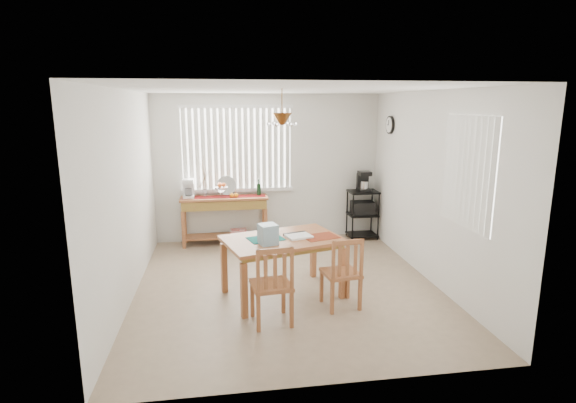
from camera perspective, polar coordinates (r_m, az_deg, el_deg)
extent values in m
cube|color=#9D846A|center=(6.24, -0.15, -10.63)|extent=(4.00, 4.50, 0.01)
cube|color=silver|center=(8.10, -2.57, 4.32)|extent=(4.00, 0.10, 2.60)
cube|color=silver|center=(3.66, 5.18, -5.64)|extent=(4.00, 0.10, 2.60)
cube|color=silver|center=(5.91, -20.21, 0.58)|extent=(0.10, 4.50, 2.60)
cube|color=silver|center=(6.47, 18.10, 1.69)|extent=(0.10, 4.50, 2.60)
cube|color=white|center=(5.75, -0.17, 14.55)|extent=(4.00, 4.50, 0.10)
cube|color=white|center=(7.97, -6.51, 6.65)|extent=(1.90, 0.01, 1.40)
cube|color=white|center=(7.98, -13.00, 6.42)|extent=(0.07, 0.03, 1.40)
cube|color=white|center=(7.97, -12.24, 6.45)|extent=(0.07, 0.03, 1.40)
cube|color=white|center=(7.96, -11.48, 6.48)|extent=(0.07, 0.03, 1.40)
cube|color=white|center=(7.96, -10.71, 6.51)|extent=(0.07, 0.03, 1.40)
cube|color=white|center=(7.95, -9.95, 6.54)|extent=(0.07, 0.03, 1.40)
cube|color=white|center=(7.95, -9.18, 6.56)|extent=(0.07, 0.03, 1.40)
cube|color=white|center=(7.95, -8.42, 6.59)|extent=(0.07, 0.03, 1.40)
cube|color=white|center=(7.95, -7.65, 6.61)|extent=(0.07, 0.03, 1.40)
cube|color=white|center=(7.96, -6.89, 6.63)|extent=(0.07, 0.03, 1.40)
cube|color=white|center=(7.96, -6.12, 6.65)|extent=(0.07, 0.03, 1.40)
cube|color=white|center=(7.97, -5.36, 6.67)|extent=(0.07, 0.03, 1.40)
cube|color=white|center=(7.97, -4.60, 6.69)|extent=(0.07, 0.03, 1.40)
cube|color=white|center=(7.98, -3.84, 6.71)|extent=(0.07, 0.03, 1.40)
cube|color=white|center=(7.99, -3.08, 6.73)|extent=(0.07, 0.03, 1.40)
cube|color=white|center=(8.00, -2.32, 6.74)|extent=(0.07, 0.03, 1.40)
cube|color=white|center=(8.01, -1.57, 6.76)|extent=(0.07, 0.03, 1.40)
cube|color=white|center=(8.03, -0.81, 6.77)|extent=(0.07, 0.03, 1.40)
cube|color=white|center=(8.04, -0.06, 6.78)|extent=(0.07, 0.03, 1.40)
cube|color=white|center=(8.05, -6.38, 1.46)|extent=(1.98, 0.06, 0.06)
cube|color=white|center=(7.91, -6.63, 11.90)|extent=(1.98, 0.06, 0.06)
cube|color=white|center=(5.61, 21.91, 3.48)|extent=(0.01, 1.10, 1.30)
cube|color=white|center=(5.19, 24.55, 2.61)|extent=(0.03, 0.07, 1.30)
cube|color=white|center=(5.28, 23.91, 2.82)|extent=(0.03, 0.07, 1.30)
cube|color=white|center=(5.38, 23.29, 3.01)|extent=(0.03, 0.07, 1.30)
cube|color=white|center=(5.47, 22.69, 3.21)|extent=(0.03, 0.07, 1.30)
cube|color=white|center=(5.56, 22.11, 3.39)|extent=(0.03, 0.07, 1.30)
cube|color=white|center=(5.66, 21.55, 3.57)|extent=(0.03, 0.07, 1.30)
cube|color=white|center=(5.75, 21.00, 3.74)|extent=(0.03, 0.07, 1.30)
cube|color=white|center=(5.85, 20.48, 3.91)|extent=(0.03, 0.07, 1.30)
cube|color=white|center=(5.94, 19.97, 4.07)|extent=(0.03, 0.07, 1.30)
cube|color=white|center=(6.04, 19.47, 4.23)|extent=(0.03, 0.07, 1.30)
cylinder|color=black|center=(7.77, 12.85, 9.46)|extent=(0.04, 0.30, 0.30)
cylinder|color=white|center=(7.76, 12.68, 9.47)|extent=(0.01, 0.25, 0.25)
cylinder|color=brown|center=(5.43, -0.77, 12.36)|extent=(0.01, 0.01, 0.34)
cone|color=brown|center=(5.43, -0.77, 10.46)|extent=(0.24, 0.24, 0.14)
sphere|color=white|center=(5.46, 0.92, 9.84)|extent=(0.05, 0.05, 0.05)
sphere|color=white|center=(5.58, -0.14, 9.90)|extent=(0.05, 0.05, 0.05)
sphere|color=white|center=(5.56, -1.79, 9.88)|extent=(0.05, 0.05, 0.05)
sphere|color=white|center=(5.42, -2.47, 9.81)|extent=(0.05, 0.05, 0.05)
sphere|color=white|center=(5.29, -1.43, 9.76)|extent=(0.05, 0.05, 0.05)
sphere|color=white|center=(5.31, 0.31, 9.77)|extent=(0.05, 0.05, 0.05)
cube|color=#A66238|center=(7.86, -8.11, 0.45)|extent=(1.50, 0.42, 0.04)
cube|color=olive|center=(7.88, -8.08, -0.28)|extent=(1.45, 0.38, 0.15)
cube|color=#A66238|center=(7.85, -13.13, -3.55)|extent=(0.06, 0.06, 0.65)
cube|color=#A66238|center=(7.86, -2.84, -3.21)|extent=(0.06, 0.06, 0.65)
cube|color=#A66238|center=(8.17, -12.96, -2.92)|extent=(0.06, 0.06, 0.65)
cube|color=#A66238|center=(8.17, -3.07, -2.60)|extent=(0.06, 0.06, 0.65)
cube|color=#A66238|center=(8.03, -7.96, -4.34)|extent=(1.39, 0.37, 0.03)
cube|color=red|center=(8.02, -6.29, -3.86)|extent=(0.28, 0.21, 0.09)
cube|color=maroon|center=(7.86, -8.11, 0.61)|extent=(1.43, 0.23, 0.01)
cube|color=white|center=(7.87, -12.49, 0.61)|extent=(0.19, 0.23, 0.05)
cube|color=white|center=(7.93, -12.49, 1.55)|extent=(0.19, 0.08, 0.28)
cube|color=white|center=(7.81, -12.59, 2.54)|extent=(0.19, 0.21, 0.07)
cylinder|color=white|center=(7.83, -12.53, 1.17)|extent=(0.12, 0.12, 0.12)
cylinder|color=white|center=(7.83, -8.46, 0.88)|extent=(0.05, 0.05, 0.09)
cone|color=white|center=(7.81, -8.48, 1.52)|extent=(0.24, 0.24, 0.08)
sphere|color=red|center=(7.80, -8.16, 2.11)|extent=(0.08, 0.08, 0.08)
sphere|color=red|center=(7.84, -8.68, 2.15)|extent=(0.08, 0.08, 0.08)
sphere|color=red|center=(7.76, -8.67, 2.04)|extent=(0.08, 0.08, 0.08)
sphere|color=orange|center=(7.78, -7.15, 0.78)|extent=(0.08, 0.08, 0.08)
sphere|color=orange|center=(7.78, -6.59, 0.79)|extent=(0.08, 0.08, 0.08)
cylinder|color=silver|center=(8.00, -7.83, 2.03)|extent=(0.34, 0.08, 0.33)
cylinder|color=white|center=(7.90, -10.51, 1.04)|extent=(0.08, 0.08, 0.13)
cylinder|color=#4C3823|center=(7.85, -10.59, 3.03)|extent=(0.08, 0.04, 0.42)
cylinder|color=#4C3823|center=(7.85, -10.60, 3.19)|extent=(0.13, 0.06, 0.45)
cylinder|color=#4C3823|center=(7.85, -10.59, 2.86)|extent=(0.16, 0.07, 0.34)
cylinder|color=#4C3823|center=(7.84, -10.61, 3.36)|extent=(0.05, 0.03, 0.51)
cylinder|color=#4C3823|center=(7.85, -10.58, 2.79)|extent=(0.21, 0.09, 0.29)
cylinder|color=black|center=(7.91, -3.72, 1.56)|extent=(0.07, 0.07, 0.22)
cylinder|color=black|center=(7.89, -3.73, 2.60)|extent=(0.03, 0.03, 0.08)
cylinder|color=black|center=(8.09, 8.22, -2.02)|extent=(0.02, 0.02, 0.88)
cylinder|color=black|center=(8.24, 11.41, -1.88)|extent=(0.02, 0.02, 0.88)
cylinder|color=black|center=(8.43, 7.50, -1.40)|extent=(0.02, 0.02, 0.88)
cylinder|color=black|center=(8.58, 10.56, -1.28)|extent=(0.02, 0.02, 0.88)
cube|color=black|center=(8.24, 9.53, 1.23)|extent=(0.52, 0.41, 0.03)
cube|color=black|center=(8.33, 9.43, -1.64)|extent=(0.52, 0.41, 0.03)
cube|color=black|center=(8.43, 9.34, -4.14)|extent=(0.52, 0.41, 0.03)
cube|color=black|center=(8.30, 9.46, -0.79)|extent=(0.39, 0.31, 0.23)
cube|color=black|center=(8.21, 9.59, 1.49)|extent=(0.21, 0.25, 0.05)
cube|color=black|center=(8.27, 9.44, 2.48)|extent=(0.21, 0.08, 0.31)
cube|color=black|center=(8.16, 9.66, 3.56)|extent=(0.21, 0.23, 0.07)
cylinder|color=silver|center=(8.19, 9.63, 2.12)|extent=(0.13, 0.13, 0.13)
cube|color=#A66238|center=(5.68, -0.72, -4.86)|extent=(1.63, 1.28, 0.04)
cube|color=olive|center=(5.70, -0.72, -5.35)|extent=(1.50, 1.15, 0.06)
cube|color=#A66238|center=(5.26, -5.59, -11.21)|extent=(0.09, 0.09, 0.67)
cube|color=#A66238|center=(5.77, 6.95, -9.03)|extent=(0.09, 0.09, 0.67)
cube|color=#A66238|center=(5.96, -8.11, -8.36)|extent=(0.09, 0.09, 0.67)
cube|color=#A66238|center=(6.43, 3.23, -6.72)|extent=(0.09, 0.09, 0.67)
cube|color=#126964|center=(5.65, -2.84, -4.74)|extent=(0.50, 0.41, 0.01)
cube|color=maroon|center=(5.74, 4.12, -4.48)|extent=(0.50, 0.41, 0.01)
cube|color=white|center=(5.71, 1.37, -4.43)|extent=(0.36, 0.32, 0.03)
cube|color=black|center=(5.83, 0.80, -4.06)|extent=(0.30, 0.11, 0.03)
cube|color=#82A7BD|center=(5.41, -2.56, -4.18)|extent=(0.25, 0.25, 0.25)
cube|color=#A66238|center=(5.10, -2.14, -10.57)|extent=(0.48, 0.48, 0.04)
cube|color=#A66238|center=(5.40, -0.59, -11.91)|extent=(0.05, 0.05, 0.42)
cube|color=#A66238|center=(5.33, -4.55, -12.29)|extent=(0.05, 0.05, 0.42)
cube|color=#A66238|center=(5.07, 0.46, -13.58)|extent=(0.05, 0.05, 0.42)
cube|color=#A66238|center=(5.00, -3.78, -14.02)|extent=(0.05, 0.05, 0.42)
cube|color=#A66238|center=(4.87, 0.50, -8.43)|extent=(0.04, 0.04, 0.47)
cube|color=#A66238|center=(4.79, -3.84, -8.81)|extent=(0.04, 0.04, 0.47)
cube|color=#A66238|center=(4.76, -1.67, -6.31)|extent=(0.39, 0.07, 0.06)
cube|color=#A66238|center=(4.86, -0.45, -8.78)|extent=(0.04, 0.02, 0.38)
cube|color=#A66238|center=(4.83, -1.65, -8.89)|extent=(0.04, 0.02, 0.38)
cube|color=#A66238|center=(4.81, -2.86, -9.00)|extent=(0.04, 0.02, 0.38)
cube|color=#A66238|center=(5.52, 6.72, -9.02)|extent=(0.47, 0.47, 0.04)
cube|color=#A66238|center=(5.82, 7.61, -10.25)|extent=(0.04, 0.04, 0.40)
cube|color=#A66238|center=(5.70, 4.27, -10.70)|extent=(0.04, 0.04, 0.40)
cube|color=#A66238|center=(5.53, 9.12, -11.57)|extent=(0.04, 0.04, 0.40)
cube|color=#A66238|center=(5.39, 5.63, -12.10)|extent=(0.04, 0.04, 0.40)
cube|color=#A66238|center=(5.35, 9.34, -7.01)|extent=(0.04, 0.04, 0.45)
cube|color=#A66238|center=(5.21, 5.78, -7.43)|extent=(0.04, 0.04, 0.45)
cube|color=#A66238|center=(5.21, 7.64, -5.17)|extent=(0.38, 0.08, 0.06)
cube|color=#A66238|center=(5.32, 8.56, -7.33)|extent=(0.04, 0.02, 0.36)
cube|color=#A66238|center=(5.28, 7.58, -7.45)|extent=(0.04, 0.02, 0.36)
cube|color=#A66238|center=(5.24, 6.58, -7.57)|extent=(0.04, 0.02, 0.36)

